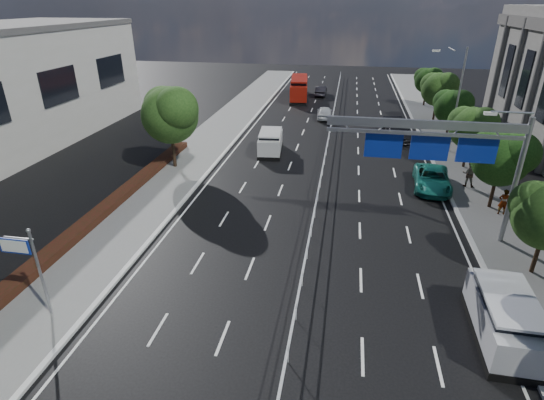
# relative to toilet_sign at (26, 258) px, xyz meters

# --- Properties ---
(ground) EXTENTS (160.00, 160.00, 0.00)m
(ground) POSITION_rel_toilet_sign_xyz_m (10.95, 0.00, -2.94)
(ground) COLOR black
(ground) RESTS_ON ground
(sidewalk_near) EXTENTS (5.00, 140.00, 0.14)m
(sidewalk_near) POSITION_rel_toilet_sign_xyz_m (-0.55, 0.00, -2.87)
(sidewalk_near) COLOR slate
(sidewalk_near) RESTS_ON ground
(kerb_near) EXTENTS (0.25, 140.00, 0.15)m
(kerb_near) POSITION_rel_toilet_sign_xyz_m (1.95, 0.00, -2.87)
(kerb_near) COLOR silver
(kerb_near) RESTS_ON ground
(kerb_far) EXTENTS (0.25, 140.00, 0.15)m
(kerb_far) POSITION_rel_toilet_sign_xyz_m (19.95, 0.00, -2.87)
(kerb_far) COLOR silver
(kerb_far) RESTS_ON ground
(median_fence) EXTENTS (0.05, 85.00, 1.02)m
(median_fence) POSITION_rel_toilet_sign_xyz_m (10.95, 22.50, -2.42)
(median_fence) COLOR silver
(median_fence) RESTS_ON ground
(hedge_near) EXTENTS (1.00, 36.00, 0.44)m
(hedge_near) POSITION_rel_toilet_sign_xyz_m (-2.35, 5.00, -2.58)
(hedge_near) COLOR black
(hedge_near) RESTS_ON sidewalk_near
(toilet_sign) EXTENTS (1.62, 0.18, 4.34)m
(toilet_sign) POSITION_rel_toilet_sign_xyz_m (0.00, 0.00, 0.00)
(toilet_sign) COLOR gray
(toilet_sign) RESTS_ON ground
(overhead_gantry) EXTENTS (10.24, 0.38, 7.45)m
(overhead_gantry) POSITION_rel_toilet_sign_xyz_m (17.69, 10.05, 2.66)
(overhead_gantry) COLOR gray
(overhead_gantry) RESTS_ON ground
(streetlight_far) EXTENTS (2.78, 2.40, 9.00)m
(streetlight_far) POSITION_rel_toilet_sign_xyz_m (21.46, 26.00, 2.27)
(streetlight_far) COLOR gray
(streetlight_far) RESTS_ON ground
(near_tree_back) EXTENTS (4.84, 4.51, 6.69)m
(near_tree_back) POSITION_rel_toilet_sign_xyz_m (-0.99, 17.97, 1.67)
(near_tree_back) COLOR black
(near_tree_back) RESTS_ON ground
(far_tree_d) EXTENTS (3.85, 3.59, 5.34)m
(far_tree_d) POSITION_rel_toilet_sign_xyz_m (22.20, 14.48, 0.74)
(far_tree_d) COLOR black
(far_tree_d) RESTS_ON ground
(far_tree_e) EXTENTS (3.63, 3.38, 5.13)m
(far_tree_e) POSITION_rel_toilet_sign_xyz_m (22.20, 21.98, 0.61)
(far_tree_e) COLOR black
(far_tree_e) RESTS_ON ground
(far_tree_f) EXTENTS (3.52, 3.28, 5.02)m
(far_tree_f) POSITION_rel_toilet_sign_xyz_m (22.20, 29.48, 0.55)
(far_tree_f) COLOR black
(far_tree_f) RESTS_ON ground
(far_tree_g) EXTENTS (3.96, 3.69, 5.45)m
(far_tree_g) POSITION_rel_toilet_sign_xyz_m (22.20, 36.98, 0.81)
(far_tree_g) COLOR black
(far_tree_g) RESTS_ON ground
(far_tree_h) EXTENTS (3.41, 3.18, 4.91)m
(far_tree_h) POSITION_rel_toilet_sign_xyz_m (22.20, 44.48, 0.48)
(far_tree_h) COLOR black
(far_tree_h) RESTS_ON ground
(white_minivan) EXTENTS (2.38, 4.68, 1.96)m
(white_minivan) POSITION_rel_toilet_sign_xyz_m (5.96, 23.09, -1.98)
(white_minivan) COLOR black
(white_minivan) RESTS_ON ground
(red_bus) EXTENTS (3.18, 9.67, 2.84)m
(red_bus) POSITION_rel_toilet_sign_xyz_m (5.73, 46.57, -1.47)
(red_bus) COLOR black
(red_bus) RESTS_ON ground
(near_car_silver) EXTENTS (1.89, 4.22, 1.41)m
(near_car_silver) POSITION_rel_toilet_sign_xyz_m (9.95, 36.07, -2.24)
(near_car_silver) COLOR silver
(near_car_silver) RESTS_ON ground
(near_car_dark) EXTENTS (1.51, 4.10, 1.34)m
(near_car_dark) POSITION_rel_toilet_sign_xyz_m (8.65, 48.89, -2.27)
(near_car_dark) COLOR black
(near_car_dark) RESTS_ON ground
(silver_minivan) EXTENTS (2.17, 4.92, 2.03)m
(silver_minivan) POSITION_rel_toilet_sign_xyz_m (19.25, 2.00, -1.95)
(silver_minivan) COLOR black
(silver_minivan) RESTS_ON ground
(parked_car_teal) EXTENTS (2.86, 5.47, 1.47)m
(parked_car_teal) POSITION_rel_toilet_sign_xyz_m (18.90, 17.28, -2.21)
(parked_car_teal) COLOR #186E63
(parked_car_teal) RESTS_ON ground
(parked_car_dark) EXTENTS (2.84, 5.76, 1.61)m
(parked_car_dark) POSITION_rel_toilet_sign_xyz_m (17.45, 29.54, -2.14)
(parked_car_dark) COLOR black
(parked_car_dark) RESTS_ON ground
(pedestrian_a) EXTENTS (0.64, 0.43, 1.70)m
(pedestrian_a) POSITION_rel_toilet_sign_xyz_m (22.57, 13.48, -1.95)
(pedestrian_a) COLOR gray
(pedestrian_a) RESTS_ON sidewalk_far
(pedestrian_b) EXTENTS (1.09, 0.93, 1.94)m
(pedestrian_b) POSITION_rel_toilet_sign_xyz_m (21.48, 17.81, -1.83)
(pedestrian_b) COLOR gray
(pedestrian_b) RESTS_ON sidewalk_far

